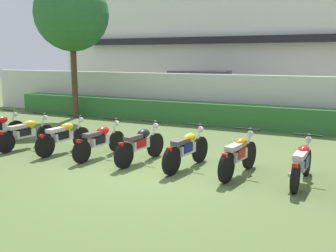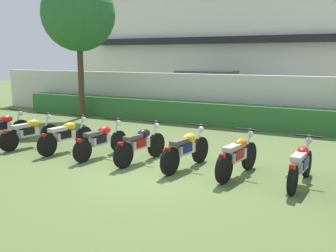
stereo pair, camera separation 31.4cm
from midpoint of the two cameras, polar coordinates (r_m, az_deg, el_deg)
ground at (r=8.60m, az=-3.80°, el=-7.04°), size 60.00×60.00×0.00m
building at (r=23.44m, az=15.88°, el=11.58°), size 25.84×6.50×6.47m
compound_wall at (r=14.86m, az=9.60°, el=3.89°), size 24.55×0.30×1.87m
hedge_row at (r=14.26m, az=8.76°, el=1.55°), size 19.64×0.70×0.84m
parked_car at (r=18.41m, az=4.70°, el=5.21°), size 4.65×2.41×1.89m
tree_near_inspector at (r=16.60m, az=-14.62°, el=15.71°), size 2.99×2.99×5.73m
motorcycle_in_row_1 at (r=11.57m, az=-21.03°, el=-0.96°), size 0.60×1.91×0.94m
motorcycle_in_row_2 at (r=10.74m, az=-16.01°, el=-1.46°), size 0.60×1.88×0.95m
motorcycle_in_row_3 at (r=10.02m, az=-10.96°, el=-2.11°), size 0.60×1.92×0.94m
motorcycle_in_row_4 at (r=9.38m, az=-5.10°, el=-2.71°), size 0.60×1.87×0.97m
motorcycle_in_row_5 at (r=8.86m, az=1.72°, el=-3.43°), size 0.60×1.88×0.98m
motorcycle_in_row_6 at (r=8.45m, az=9.34°, el=-4.24°), size 0.60×1.84×0.98m
motorcycle_in_row_7 at (r=8.22m, az=18.14°, el=-5.18°), size 0.60×1.86×0.94m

